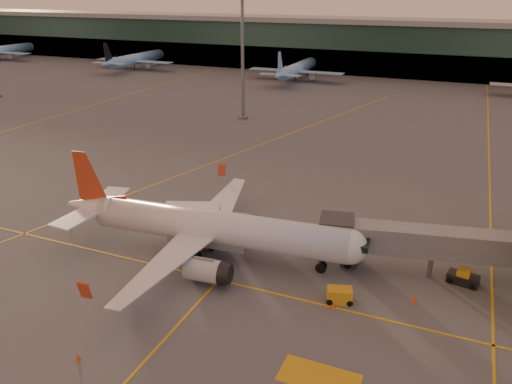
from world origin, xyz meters
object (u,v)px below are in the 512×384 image
at_px(main_airplane, 208,228).
at_px(gpu_cart, 340,295).
at_px(pushback_tug, 463,278).
at_px(catering_truck, 193,223).

xyz_separation_m(main_airplane, gpu_cart, (15.15, -2.92, -2.68)).
bearing_deg(main_airplane, gpu_cart, -16.09).
bearing_deg(pushback_tug, catering_truck, -163.02).
bearing_deg(gpu_cart, pushback_tug, 20.32).
relative_size(catering_truck, pushback_tug, 2.13).
bearing_deg(catering_truck, gpu_cart, -34.83).
bearing_deg(pushback_tug, main_airplane, -158.99).
height_order(main_airplane, gpu_cart, main_airplane).
bearing_deg(catering_truck, main_airplane, -50.37).
height_order(main_airplane, catering_truck, main_airplane).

